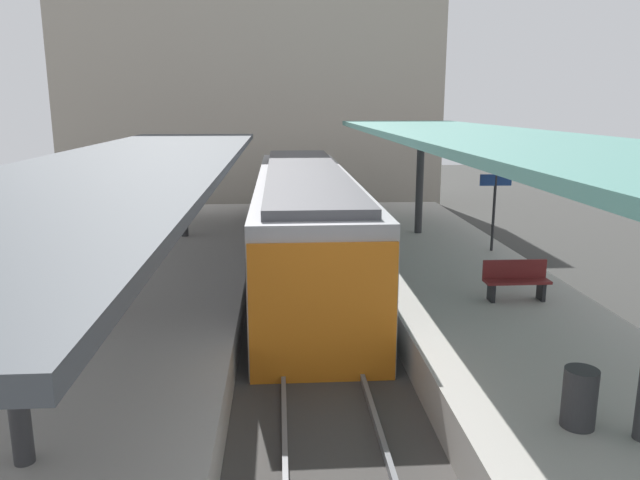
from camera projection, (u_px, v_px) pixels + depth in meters
ground_plane at (318, 361)px, 12.39m from camera, size 80.00×80.00×0.00m
platform_left at (128, 343)px, 12.03m from camera, size 4.40×28.00×1.00m
platform_right at (501, 333)px, 12.53m from camera, size 4.40×28.00×1.00m
track_ballast at (318, 356)px, 12.37m from camera, size 3.20×28.00×0.20m
rail_near_side at (283, 349)px, 12.29m from camera, size 0.08×28.00×0.14m
rail_far_side at (353, 347)px, 12.38m from camera, size 0.08×28.00×0.14m
commuter_train at (305, 222)px, 17.94m from camera, size 2.78×15.01×3.10m
canopy_left at (133, 164)px, 12.64m from camera, size 4.18×21.00×3.04m
canopy_right at (489, 140)px, 13.04m from camera, size 4.18×21.00×3.51m
platform_bench at (516, 279)px, 13.00m from camera, size 1.40×0.41×0.86m
platform_sign at (495, 195)px, 17.13m from camera, size 0.90×0.08×2.21m
litter_bin at (579, 398)px, 7.87m from camera, size 0.44×0.44×0.80m
passenger_near_bench at (87, 271)px, 11.99m from camera, size 0.36×0.36×1.74m
station_building_backdrop at (254, 97)px, 30.52m from camera, size 18.00×6.00×11.00m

